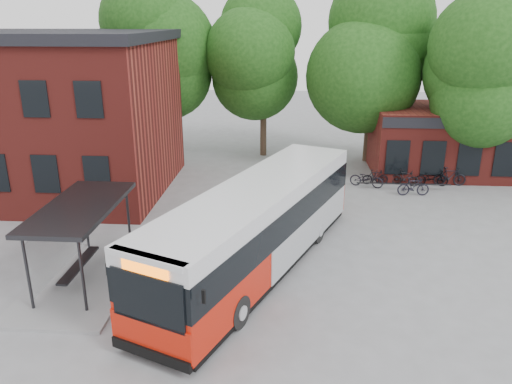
# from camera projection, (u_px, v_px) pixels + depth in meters

# --- Properties ---
(ground) EXTENTS (100.00, 100.00, 0.00)m
(ground) POSITION_uv_depth(u_px,v_px,m) (212.00, 268.00, 19.20)
(ground) COLOR gray
(shop_row) EXTENTS (14.00, 6.20, 4.00)m
(shop_row) POSITION_uv_depth(u_px,v_px,m) (487.00, 140.00, 30.72)
(shop_row) COLOR maroon
(shop_row) RESTS_ON ground
(bus_shelter) EXTENTS (3.60, 7.00, 2.90)m
(bus_shelter) POSITION_uv_depth(u_px,v_px,m) (84.00, 242.00, 18.08)
(bus_shelter) COLOR #2A2A2D
(bus_shelter) RESTS_ON ground
(bike_rail) EXTENTS (5.20, 0.10, 0.38)m
(bike_rail) POSITION_uv_depth(u_px,v_px,m) (403.00, 186.00, 27.94)
(bike_rail) COLOR #2A2A2D
(bike_rail) RESTS_ON ground
(tree_0) EXTENTS (7.92, 7.92, 11.00)m
(tree_0) POSITION_uv_depth(u_px,v_px,m) (157.00, 76.00, 32.85)
(tree_0) COLOR #184312
(tree_0) RESTS_ON ground
(tree_1) EXTENTS (7.92, 7.92, 10.40)m
(tree_1) POSITION_uv_depth(u_px,v_px,m) (264.00, 80.00, 33.42)
(tree_1) COLOR #184312
(tree_1) RESTS_ON ground
(tree_2) EXTENTS (7.92, 7.92, 11.00)m
(tree_2) POSITION_uv_depth(u_px,v_px,m) (372.00, 78.00, 31.92)
(tree_2) COLOR #184312
(tree_2) RESTS_ON ground
(tree_3) EXTENTS (7.04, 7.04, 9.28)m
(tree_3) POSITION_uv_depth(u_px,v_px,m) (471.00, 102.00, 28.10)
(tree_3) COLOR #184312
(tree_3) RESTS_ON ground
(city_bus) EXTENTS (7.70, 13.21, 3.34)m
(city_bus) POSITION_uv_depth(u_px,v_px,m) (258.00, 228.00, 18.72)
(city_bus) COLOR red
(city_bus) RESTS_ON ground
(bicycle_0) EXTENTS (2.01, 1.28, 1.00)m
(bicycle_0) POSITION_uv_depth(u_px,v_px,m) (367.00, 178.00, 28.32)
(bicycle_0) COLOR black
(bicycle_0) RESTS_ON ground
(bicycle_1) EXTENTS (1.49, 0.47, 0.89)m
(bicycle_1) POSITION_uv_depth(u_px,v_px,m) (375.00, 177.00, 28.75)
(bicycle_1) COLOR black
(bicycle_1) RESTS_ON ground
(bicycle_3) EXTENTS (1.75, 0.61, 1.04)m
(bicycle_3) POSITION_uv_depth(u_px,v_px,m) (413.00, 186.00, 26.91)
(bicycle_3) COLOR black
(bicycle_3) RESTS_ON ground
(bicycle_5) EXTENTS (1.61, 0.95, 0.93)m
(bicycle_5) POSITION_uv_depth(u_px,v_px,m) (405.00, 178.00, 28.55)
(bicycle_5) COLOR black
(bicycle_5) RESTS_ON ground
(bicycle_6) EXTENTS (1.87, 0.69, 0.98)m
(bicycle_6) POSITION_uv_depth(u_px,v_px,m) (432.00, 178.00, 28.48)
(bicycle_6) COLOR black
(bicycle_6) RESTS_ON ground
(bicycle_7) EXTENTS (1.82, 0.57, 1.08)m
(bicycle_7) POSITION_uv_depth(u_px,v_px,m) (450.00, 177.00, 28.52)
(bicycle_7) COLOR black
(bicycle_7) RESTS_ON ground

